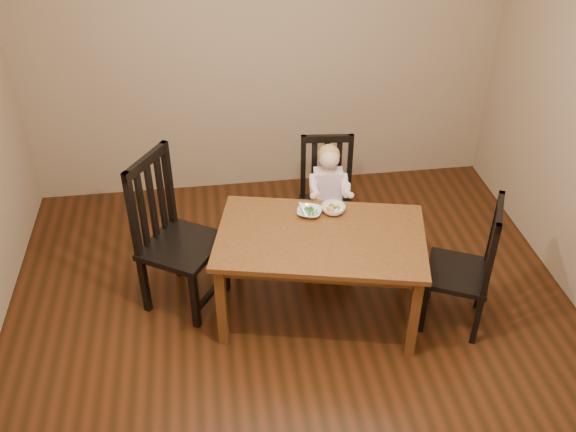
{
  "coord_description": "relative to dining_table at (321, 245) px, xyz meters",
  "views": [
    {
      "loc": [
        -0.49,
        -3.01,
        3.16
      ],
      "look_at": [
        -0.03,
        0.25,
        0.83
      ],
      "focal_mm": 40.0,
      "sensor_mm": 36.0,
      "label": 1
    }
  ],
  "objects": [
    {
      "name": "room",
      "position": [
        -0.18,
        -0.24,
        0.76
      ],
      "size": [
        4.01,
        4.01,
        2.71
      ],
      "color": "#3F1D0D",
      "rests_on": "ground"
    },
    {
      "name": "dining_table",
      "position": [
        0.0,
        0.0,
        0.0
      ],
      "size": [
        1.49,
        1.09,
        0.67
      ],
      "rotation": [
        0.0,
        0.0,
        -0.23
      ],
      "color": "#4C2211",
      "rests_on": "room"
    },
    {
      "name": "chair_child",
      "position": [
        0.18,
        0.71,
        -0.14
      ],
      "size": [
        0.44,
        0.43,
        0.94
      ],
      "rotation": [
        0.0,
        0.0,
        3.04
      ],
      "color": "black",
      "rests_on": "room"
    },
    {
      "name": "chair_left",
      "position": [
        -0.95,
        0.29,
        -0.05
      ],
      "size": [
        0.65,
        0.66,
        1.13
      ],
      "rotation": [
        0.0,
        0.0,
        -2.12
      ],
      "color": "black",
      "rests_on": "room"
    },
    {
      "name": "chair_right",
      "position": [
        0.94,
        -0.22,
        -0.13
      ],
      "size": [
        0.54,
        0.55,
        0.97
      ],
      "rotation": [
        0.0,
        0.0,
        1.12
      ],
      "color": "black",
      "rests_on": "room"
    },
    {
      "name": "toddler",
      "position": [
        0.18,
        0.67,
        -0.02
      ],
      "size": [
        0.31,
        0.38,
        0.48
      ],
      "primitive_type": null,
      "rotation": [
        0.0,
        0.0,
        3.04
      ],
      "color": "silver",
      "rests_on": "chair_child"
    },
    {
      "name": "bowl_peas",
      "position": [
        -0.04,
        0.24,
        0.1
      ],
      "size": [
        0.21,
        0.21,
        0.04
      ],
      "primitive_type": "imported",
      "rotation": [
        0.0,
        0.0,
        -0.36
      ],
      "color": "white",
      "rests_on": "dining_table"
    },
    {
      "name": "bowl_veg",
      "position": [
        0.13,
        0.24,
        0.1
      ],
      "size": [
        0.18,
        0.18,
        0.05
      ],
      "primitive_type": "imported",
      "rotation": [
        0.0,
        0.0,
        -0.11
      ],
      "color": "white",
      "rests_on": "dining_table"
    },
    {
      "name": "fork",
      "position": [
        -0.08,
        0.23,
        0.12
      ],
      "size": [
        0.04,
        0.11,
        0.05
      ],
      "rotation": [
        0.0,
        0.0,
        0.25
      ],
      "color": "silver",
      "rests_on": "bowl_peas"
    }
  ]
}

